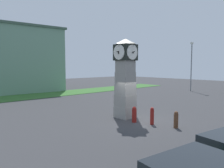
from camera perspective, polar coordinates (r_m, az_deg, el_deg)
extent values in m
plane|color=#38383A|center=(14.79, 6.46, -9.37)|extent=(86.04, 86.04, 0.00)
cube|color=gray|center=(15.40, 3.46, -7.26)|extent=(1.18, 1.18, 0.79)
cube|color=gray|center=(15.25, 3.47, -4.34)|extent=(1.13, 1.13, 0.79)
cube|color=gray|center=(15.14, 3.49, -1.38)|extent=(1.09, 1.09, 0.79)
cube|color=gray|center=(15.08, 3.50, 1.62)|extent=(1.04, 1.04, 0.79)
cube|color=gray|center=(15.05, 3.52, 4.63)|extent=(1.00, 1.00, 0.79)
cube|color=black|center=(15.08, 3.54, 8.21)|extent=(1.22, 1.22, 1.09)
cylinder|color=white|center=(15.52, 1.85, 8.13)|extent=(1.00, 0.04, 1.00)
cube|color=black|center=(15.54, 1.76, 8.12)|extent=(0.06, 0.07, 0.23)
cube|color=black|center=(15.54, 1.76, 8.12)|extent=(0.04, 0.36, 0.20)
cylinder|color=white|center=(14.65, 5.33, 8.30)|extent=(1.00, 0.04, 1.00)
cube|color=black|center=(14.63, 5.42, 8.30)|extent=(0.06, 0.20, 0.17)
cube|color=black|center=(14.63, 5.42, 8.30)|extent=(0.04, 0.38, 0.09)
cylinder|color=white|center=(15.54, 5.16, 8.10)|extent=(0.04, 1.00, 1.00)
cube|color=black|center=(15.56, 5.24, 8.10)|extent=(0.21, 0.06, 0.16)
cube|color=black|center=(15.56, 5.24, 8.10)|extent=(0.31, 0.04, 0.28)
cylinder|color=white|center=(14.63, 1.81, 8.32)|extent=(0.04, 1.00, 1.00)
cube|color=black|center=(14.61, 1.72, 8.33)|extent=(0.12, 0.06, 0.22)
cube|color=black|center=(14.61, 1.72, 8.33)|extent=(0.37, 0.04, 0.12)
pyramid|color=black|center=(15.14, 3.55, 11.00)|extent=(1.28, 1.28, 0.39)
cylinder|color=maroon|center=(14.16, 5.82, -8.27)|extent=(0.29, 0.29, 0.83)
sphere|color=maroon|center=(14.07, 5.84, -6.44)|extent=(0.26, 0.26, 0.26)
cylinder|color=maroon|center=(13.78, 10.41, -8.49)|extent=(0.23, 0.23, 0.93)
sphere|color=maroon|center=(13.68, 10.45, -6.45)|extent=(0.21, 0.21, 0.21)
cylinder|color=brown|center=(13.37, 16.37, -9.24)|extent=(0.26, 0.26, 0.83)
sphere|color=brown|center=(13.27, 16.42, -7.34)|extent=(0.23, 0.23, 0.23)
cylinder|color=black|center=(8.02, 21.33, -19.86)|extent=(0.67, 0.32, 0.64)
cylinder|color=slate|center=(32.69, 20.00, 4.03)|extent=(0.14, 0.14, 6.62)
cube|color=silver|center=(32.84, 20.17, 10.02)|extent=(0.50, 0.24, 0.24)
cube|color=#386B2D|center=(26.38, -26.58, -3.51)|extent=(51.62, 4.83, 0.04)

